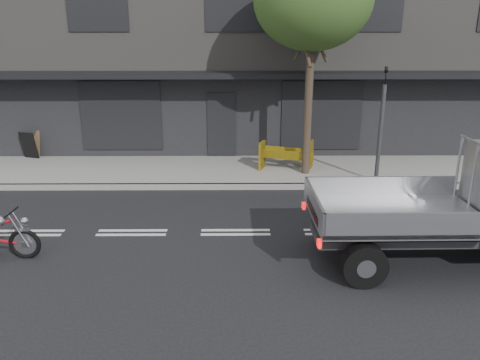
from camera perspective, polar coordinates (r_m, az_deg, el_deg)
name	(u,v)px	position (r m, az deg, el deg)	size (l,w,h in m)	color
ground	(236,232)	(10.90, -0.54, -6.42)	(80.00, 80.00, 0.00)	black
sidewalk	(236,171)	(15.28, -0.52, 1.14)	(32.00, 3.20, 0.15)	gray
kerb	(236,186)	(13.76, -0.52, -0.79)	(32.00, 0.20, 0.15)	gray
building_main	(236,41)	(21.23, -0.53, 16.63)	(26.00, 10.00, 8.00)	slate
street_tree	(313,0)	(14.31, 8.89, 20.89)	(3.40, 3.40, 6.74)	#382B21
traffic_light_pole	(380,132)	(14.21, 16.74, 5.64)	(0.12, 0.12, 3.50)	#2D2D30
construction_barrier	(287,156)	(14.99, 5.77, 2.89)	(1.69, 0.67, 0.94)	#E0B00B
sandwich_board	(29,145)	(17.93, -24.34, 3.87)	(0.60, 0.40, 0.94)	black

